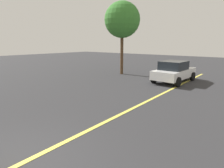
% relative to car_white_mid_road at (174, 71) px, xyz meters
% --- Properties ---
extents(lane_marking_centre, '(28.00, 0.16, 0.01)m').
position_rel_car_white_mid_road_xyz_m(lane_marking_centre, '(-8.96, -0.77, -0.77)').
color(lane_marking_centre, '#E0D14C').
extents(car_white_mid_road, '(4.12, 2.11, 1.54)m').
position_rel_car_white_mid_road_xyz_m(car_white_mid_road, '(0.00, 0.00, 0.00)').
color(car_white_mid_road, white).
rests_on(car_white_mid_road, ground_plane).
extents(tree_left_verge, '(3.10, 3.10, 6.31)m').
position_rel_car_white_mid_road_xyz_m(tree_left_verge, '(0.44, 5.05, 3.96)').
color(tree_left_verge, '#513823').
rests_on(tree_left_verge, ground_plane).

